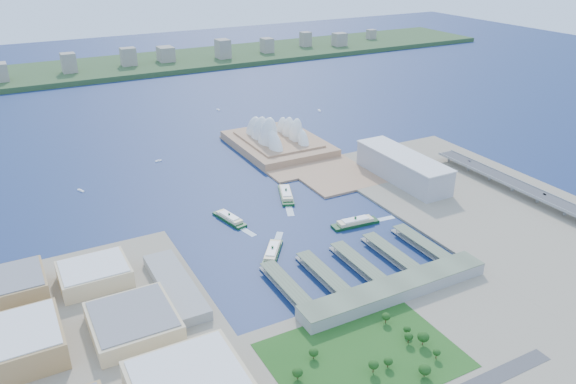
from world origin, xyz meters
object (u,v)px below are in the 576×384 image
opera_house (278,129)px  ferry_a (229,217)px  toaster_building (403,167)px  ferry_c (272,250)px  car_c (469,161)px  ferry_d (355,221)px  car_b (545,194)px  ferry_b (286,193)px

opera_house → ferry_a: bearing=-130.4°
toaster_building → ferry_c: 263.29m
opera_house → car_c: opera_house is taller
opera_house → ferry_d: (-40.61, -277.18, -26.52)m
toaster_building → car_c: bearing=-8.3°
car_b → ferry_d: bearing=164.1°
ferry_c → ferry_d: size_ratio=0.94×
toaster_building → car_b: bearing=-53.1°
opera_house → ferry_a: opera_house is taller
ferry_b → car_b: (274.48, -176.59, 9.80)m
ferry_a → ferry_d: ferry_d is taller
toaster_building → ferry_b: (-165.48, 31.25, -14.77)m
toaster_building → ferry_b: bearing=169.3°
opera_house → toaster_building: (90.00, -200.00, -11.50)m
opera_house → ferry_b: size_ratio=2.97×
ferry_a → ferry_c: 94.85m
ferry_b → car_c: 278.67m
toaster_building → car_c: toaster_building is taller
ferry_a → ferry_b: size_ratio=0.88×
opera_house → ferry_b: (-75.48, -168.75, -26.27)m
opera_house → car_b: opera_house is taller
ferry_a → ferry_b: (91.59, 27.63, 0.68)m
ferry_d → car_c: 247.52m
ferry_c → ferry_b: bearing=-86.8°
car_c → ferry_d: bearing=14.3°
opera_house → ferry_d: 281.39m
ferry_a → toaster_building: bearing=-13.1°
ferry_b → ferry_c: (-81.23, -121.91, -0.57)m
ferry_b → toaster_building: bearing=10.9°
car_b → opera_house: bearing=120.0°
ferry_d → opera_house: bearing=-3.5°
toaster_building → car_b: (109.00, -145.35, -4.97)m
ferry_c → car_c: 363.63m
opera_house → toaster_building: size_ratio=1.16×
toaster_building → ferry_c: toaster_building is taller
ferry_b → ferry_c: 146.49m
ferry_c → car_c: bearing=-131.3°
ferry_c → opera_house: bearing=-81.5°
ferry_c → car_c: (355.71, 74.76, 10.32)m
ferry_c → ferry_d: ferry_d is taller
ferry_b → ferry_c: ferry_b is taller
ferry_d → ferry_c: bearing=101.4°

